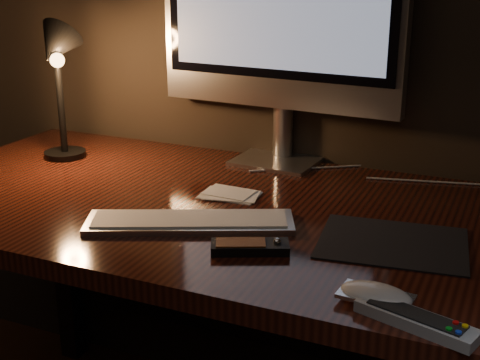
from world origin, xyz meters
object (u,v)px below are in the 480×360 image
at_px(tv_remote, 416,320).
at_px(media_remote, 250,247).
at_px(desk, 254,250).
at_px(mouse, 376,297).
at_px(monitor, 279,6).
at_px(keyboard, 190,221).
at_px(desk_lamp, 57,66).

bearing_deg(tv_remote, media_remote, 173.79).
bearing_deg(desk, media_remote, -68.81).
bearing_deg(mouse, tv_remote, -27.17).
bearing_deg(monitor, desk, -76.14).
bearing_deg(keyboard, tv_remote, -47.80).
bearing_deg(tv_remote, desk, 153.21).
relative_size(monitor, desk_lamp, 1.81).
relative_size(keyboard, mouse, 3.64).
bearing_deg(desk_lamp, desk, -28.21).
distance_m(desk, media_remote, 0.32).
distance_m(keyboard, mouse, 0.44).
distance_m(mouse, desk_lamp, 1.02).
distance_m(desk, tv_remote, 0.60).
xyz_separation_m(desk, mouse, (0.35, -0.36, 0.14)).
bearing_deg(tv_remote, desk_lamp, 172.26).
distance_m(media_remote, tv_remote, 0.34).
bearing_deg(media_remote, mouse, -45.51).
distance_m(mouse, media_remote, 0.27).
bearing_deg(mouse, media_remote, 163.99).
bearing_deg(keyboard, media_remote, -47.36).
relative_size(mouse, media_remote, 0.76).
relative_size(keyboard, media_remote, 2.75).
relative_size(monitor, media_remote, 4.44).
relative_size(monitor, keyboard, 1.62).
height_order(desk, tv_remote, tv_remote).
distance_m(tv_remote, desk_lamp, 1.10).
relative_size(tv_remote, desk_lamp, 0.51).
relative_size(keyboard, tv_remote, 2.21).
height_order(media_remote, desk_lamp, desk_lamp).
bearing_deg(media_remote, desk, 86.51).
xyz_separation_m(mouse, tv_remote, (0.07, -0.04, -0.00)).
bearing_deg(tv_remote, monitor, 142.42).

